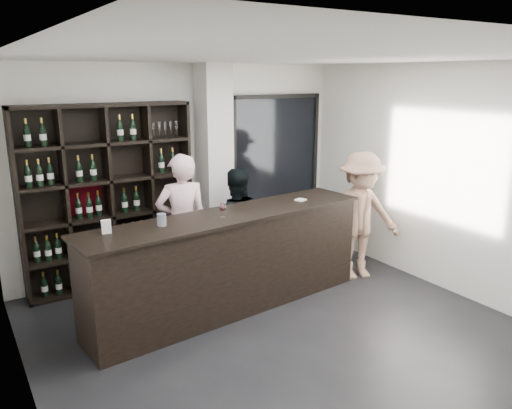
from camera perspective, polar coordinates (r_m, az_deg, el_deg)
floor at (r=5.46m, az=4.70°, el=-15.63°), size 5.00×5.50×0.01m
wine_shelf at (r=6.73m, az=-16.45°, el=0.76°), size 2.20×0.35×2.40m
structural_column at (r=7.12m, az=-4.71°, el=4.12°), size 0.40×0.40×2.90m
glass_panel at (r=7.92m, az=2.30°, el=4.86°), size 1.60×0.08×2.10m
tasting_counter at (r=5.95m, az=-2.95°, el=-6.56°), size 3.59×0.74×1.19m
taster_pink at (r=6.37m, az=-8.40°, el=-2.29°), size 0.73×0.54×1.81m
taster_black at (r=6.74m, az=-2.36°, el=-2.36°), size 0.92×0.83×1.55m
customer at (r=6.93m, az=11.80°, el=-1.30°), size 1.27×0.95×1.76m
wine_glass at (r=5.60m, az=-3.83°, el=-0.56°), size 0.10×0.10×0.19m
spit_cup at (r=5.39m, az=-10.74°, el=-1.72°), size 0.13×0.13×0.13m
napkin_stack at (r=6.38m, az=5.11°, el=0.53°), size 0.14×0.14×0.02m
card_stand at (r=5.26m, az=-16.75°, el=-2.45°), size 0.10×0.06×0.14m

